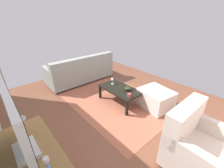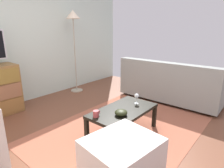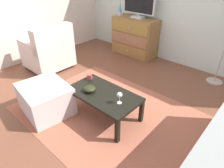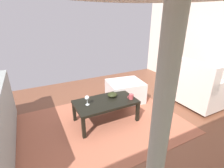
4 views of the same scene
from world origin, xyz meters
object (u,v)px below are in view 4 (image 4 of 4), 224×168
Objects in this scene: wine_glass at (87,98)px; standing_lamp at (167,77)px; coffee_table at (106,103)px; mug at (131,97)px; bowl_decorative at (112,95)px; armchair at (200,89)px; ottoman at (125,91)px.

standing_lamp is at bearing 74.54° from wine_glass.
mug is at bearing 162.44° from coffee_table.
bowl_decorative is (0.24, -0.22, -0.00)m from mug.
wine_glass reaches higher than bowl_decorative.
mug is 2.60m from standing_lamp.
armchair is at bearing 170.20° from wine_glass.
standing_lamp reaches higher than armchair.
coffee_table is 1.44× the size of ottoman.
bowl_decorative is (-0.17, -0.09, 0.08)m from coffee_table.
bowl_decorative is at bearing -171.81° from wine_glass.
bowl_decorative reaches higher than ottoman.
armchair reaches higher than wine_glass.
mug reaches higher than ottoman.
bowl_decorative is 2.66m from standing_lamp.
standing_lamp is (1.56, 2.54, 1.38)m from ottoman.
mug is at bearing -123.82° from standing_lamp.
wine_glass reaches higher than ottoman.
mug is at bearing 168.09° from wine_glass.
wine_glass is 0.93× the size of bowl_decorative.
armchair reaches higher than coffee_table.
bowl_decorative is 0.18× the size of armchair.
coffee_table is 1.10× the size of armchair.
coffee_table is at bearing 35.70° from ottoman.
armchair is 1.47m from ottoman.
wine_glass is (0.31, -0.02, 0.16)m from coffee_table.
coffee_table is at bearing 27.90° from bowl_decorative.
standing_lamp is at bearing 56.18° from mug.
standing_lamp is at bearing 31.66° from armchair.
armchair is at bearing 171.24° from mug.
bowl_decorative is at bearing -152.10° from coffee_table.
ottoman is (-0.99, -0.47, -0.28)m from wine_glass.
coffee_table is 0.54× the size of standing_lamp.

